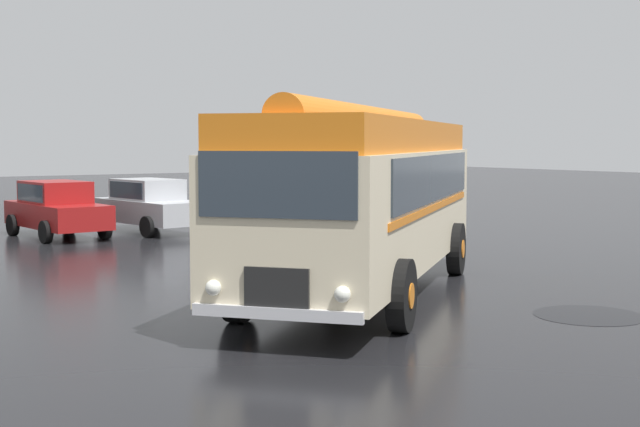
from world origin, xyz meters
TOP-DOWN VIEW (x-y plane):
  - ground_plane at (0.00, 0.00)m, footprint 120.00×120.00m
  - vintage_bus at (0.78, -0.05)m, footprint 9.33×8.30m
  - car_mid_left at (-0.87, 12.88)m, footprint 2.21×4.32m
  - car_mid_right at (1.98, 12.71)m, footprint 2.39×4.39m
  - puddle_patch at (2.57, -3.76)m, footprint 1.79×1.79m

SIDE VIEW (x-z plane):
  - ground_plane at x=0.00m, z-range 0.00..0.00m
  - puddle_patch at x=2.57m, z-range 0.00..0.01m
  - car_mid_left at x=-0.87m, z-range 0.02..1.68m
  - car_mid_right at x=1.98m, z-range 0.02..1.68m
  - vintage_bus at x=0.78m, z-range 0.15..3.64m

